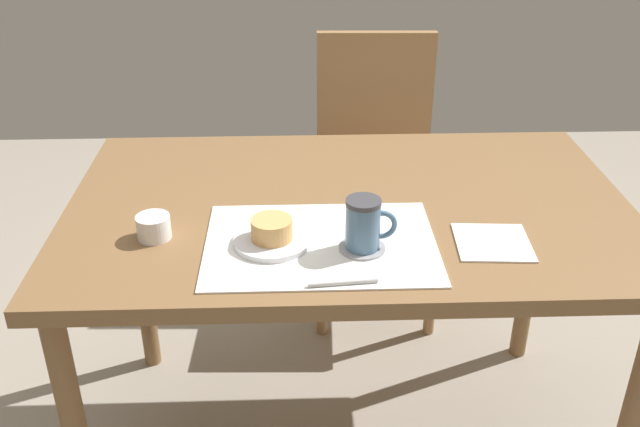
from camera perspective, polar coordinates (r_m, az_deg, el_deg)
The scene contains 10 objects.
dining_table at distance 1.65m, azimuth 2.27°, elevation -1.40°, with size 1.27×0.80×0.74m.
wooden_chair at distance 2.38m, azimuth 4.43°, elevation 3.95°, with size 0.43×0.43×0.91m.
placemat at distance 1.45m, azimuth 0.06°, elevation -2.43°, with size 0.47×0.34×0.00m, color white.
pastry_plate at distance 1.44m, azimuth -3.84°, elevation -2.19°, with size 0.16×0.16×0.01m, color white.
pastry at distance 1.43m, azimuth -3.88°, elevation -1.24°, with size 0.08×0.08×0.04m, color #E0A860.
coffee_coaster at distance 1.43m, azimuth 3.39°, elevation -2.76°, with size 0.09×0.09×0.01m, color #99999E.
coffee_mug at distance 1.40m, azimuth 3.57°, elevation -0.82°, with size 0.10×0.07×0.11m.
teaspoon at distance 1.32m, azimuth 1.85°, elevation -5.55°, with size 0.01×0.01×0.13m, color silver.
paper_napkin at distance 1.49m, azimuth 13.65°, elevation -2.27°, with size 0.15×0.15×0.00m, color white.
sugar_bowl at distance 1.50m, azimuth -13.17°, elevation -1.06°, with size 0.07×0.07×0.05m, color white.
Camera 1 is at (-0.12, -1.43, 1.48)m, focal length 40.00 mm.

